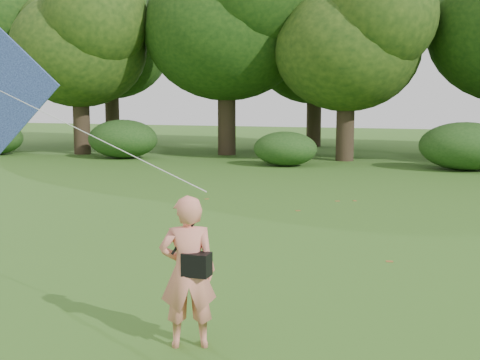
% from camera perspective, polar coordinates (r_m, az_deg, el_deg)
% --- Properties ---
extents(ground, '(100.00, 100.00, 0.00)m').
position_cam_1_polar(ground, '(7.83, 1.09, -13.13)').
color(ground, '#265114').
rests_on(ground, ground).
extents(man_kite_flyer, '(0.75, 0.64, 1.74)m').
position_cam_1_polar(man_kite_flyer, '(6.82, -4.96, -8.66)').
color(man_kite_flyer, '#F08871').
rests_on(man_kite_flyer, ground).
extents(crossbody_bag, '(0.43, 0.20, 0.70)m').
position_cam_1_polar(crossbody_bag, '(6.72, -4.16, -7.90)').
color(crossbody_bag, black).
rests_on(crossbody_bag, ground).
extents(tree_line, '(54.70, 15.30, 9.48)m').
position_cam_1_polar(tree_line, '(29.99, 18.14, 12.78)').
color(tree_line, '#3A2D1E').
rests_on(tree_line, ground).
extents(shrub_band, '(39.15, 3.22, 1.88)m').
position_cam_1_polar(shrub_band, '(24.83, 11.97, 3.14)').
color(shrub_band, '#264919').
rests_on(shrub_band, ground).
extents(fallen_leaves, '(10.40, 12.85, 0.01)m').
position_cam_1_polar(fallen_leaves, '(10.90, 3.60, -7.06)').
color(fallen_leaves, brown).
rests_on(fallen_leaves, ground).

